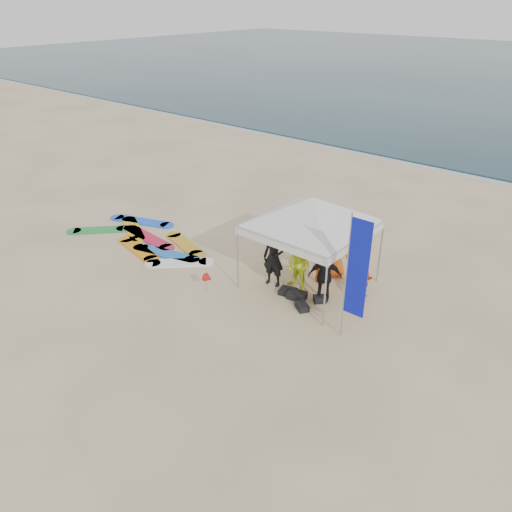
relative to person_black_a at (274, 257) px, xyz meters
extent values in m
plane|color=beige|center=(-0.84, -3.25, -0.94)|extent=(120.00, 120.00, 0.00)
cube|color=silver|center=(-0.84, 14.95, -0.94)|extent=(160.00, 1.20, 0.01)
imported|color=black|center=(0.00, 0.00, 0.00)|extent=(0.76, 0.58, 1.88)
imported|color=#DAF722|center=(0.74, 0.29, -0.13)|extent=(0.80, 0.64, 1.61)
imported|color=#DA5513|center=(1.09, 1.05, -0.03)|extent=(1.34, 1.05, 1.82)
imported|color=black|center=(1.72, 0.22, -0.11)|extent=(1.04, 0.84, 1.65)
imported|color=#C75111|center=(1.19, 1.69, -0.14)|extent=(0.93, 0.81, 1.60)
imported|color=red|center=(2.55, 1.08, -0.47)|extent=(0.45, 0.92, 0.95)
cylinder|color=#A5A5A8|center=(-0.71, 2.25, 0.10)|extent=(0.05, 0.05, 2.07)
cylinder|color=#A5A5A8|center=(2.40, 2.25, 0.10)|extent=(0.05, 0.05, 2.07)
cylinder|color=#A5A5A8|center=(-0.71, -0.87, 0.10)|extent=(0.05, 0.05, 2.07)
cylinder|color=#A5A5A8|center=(2.40, -0.87, 0.10)|extent=(0.05, 0.05, 2.07)
cube|color=silver|center=(0.85, -0.87, 1.01)|extent=(3.21, 0.02, 0.24)
cube|color=silver|center=(0.85, 2.25, 1.01)|extent=(3.21, 0.02, 0.24)
cube|color=silver|center=(-0.71, 0.69, 1.01)|extent=(0.02, 3.21, 0.24)
cube|color=silver|center=(2.40, 0.69, 1.01)|extent=(0.02, 3.21, 0.24)
pyramid|color=silver|center=(0.85, 0.69, 1.96)|extent=(4.40, 4.40, 0.83)
cylinder|color=#A5A5A8|center=(3.01, -0.94, 0.83)|extent=(0.04, 0.04, 3.54)
cube|color=#0B14B5|center=(3.31, -0.94, 1.19)|extent=(0.56, 0.03, 2.63)
cylinder|color=#A5A5A8|center=(-1.31, -1.66, -0.64)|extent=(0.02, 0.02, 0.60)
cone|color=red|center=(-1.19, -1.66, -0.44)|extent=(0.28, 0.28, 0.28)
cube|color=black|center=(1.06, -0.21, -0.83)|extent=(0.63, 0.48, 0.22)
cube|color=black|center=(1.50, -0.58, -0.85)|extent=(0.55, 0.50, 0.18)
cube|color=black|center=(0.70, -0.17, -0.86)|extent=(0.59, 0.52, 0.16)
cube|color=black|center=(1.69, 0.06, -0.84)|extent=(0.44, 0.44, 0.20)
cube|color=blue|center=(-6.97, 0.39, -0.90)|extent=(2.31, 1.28, 0.07)
cube|color=orange|center=(-5.10, -1.25, -0.90)|extent=(2.01, 0.92, 0.07)
cube|color=#CB1741|center=(-5.59, -0.42, -0.90)|extent=(2.37, 0.74, 0.07)
cube|color=#25893C|center=(-7.58, -1.19, -0.90)|extent=(1.65, 1.72, 0.07)
cube|color=gold|center=(-4.14, 0.08, -0.90)|extent=(1.93, 1.05, 0.07)
cube|color=white|center=(-3.23, -0.99, -0.90)|extent=(1.66, 1.63, 0.07)
cube|color=yellow|center=(-6.65, -0.28, -0.90)|extent=(1.96, 1.37, 0.07)
cube|color=#226CB9|center=(-4.11, -0.84, -0.90)|extent=(2.21, 1.06, 0.07)
camera|label=1|loc=(8.19, -10.66, 7.14)|focal=35.00mm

